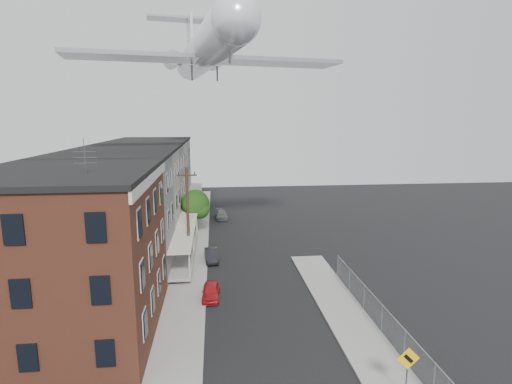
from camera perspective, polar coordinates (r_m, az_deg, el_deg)
The scene contains 18 objects.
sidewalk_left at distance 43.07m, azimuth -8.88°, elevation -7.41°, with size 3.00×62.00×0.12m, color gray.
sidewalk_right at distance 27.83m, azimuth 13.60°, elevation -18.00°, with size 3.00×26.00×0.12m, color gray.
curb_left at distance 43.01m, azimuth -6.94°, elevation -7.37°, with size 0.15×62.00×0.14m, color gray.
curb_right at distance 27.41m, azimuth 10.59°, elevation -18.33°, with size 0.15×26.00×0.14m, color gray.
corner_building at distance 26.76m, azimuth -25.19°, elevation -8.02°, with size 10.31×12.30×12.15m.
row_house_a at distance 35.52m, azimuth -20.19°, elevation -3.31°, with size 11.98×7.00×10.30m.
row_house_b at distance 42.17m, azimuth -17.91°, elevation -1.06°, with size 11.98×7.00×10.30m.
row_house_c at distance 48.93m, azimuth -16.26°, elevation 0.57°, with size 11.98×7.00×10.30m.
row_house_d at distance 55.74m, azimuth -15.01°, elevation 1.80°, with size 11.98×7.00×10.30m.
row_house_e at distance 62.60m, azimuth -14.04°, elevation 2.76°, with size 11.98×7.00×10.30m.
chainlink_fence at distance 27.10m, azimuth 17.55°, elevation -16.80°, with size 0.06×18.06×1.90m.
warning_sign at distance 21.41m, azimuth 20.85°, elevation -22.16°, with size 1.10×0.11×2.80m.
utility_pole at distance 36.06m, azimuth -9.71°, elevation -3.34°, with size 1.80×0.26×9.00m.
street_tree at distance 45.97m, azimuth -8.49°, elevation -1.88°, with size 3.22×3.20×5.20m.
car_near at distance 30.75m, azimuth -6.45°, elevation -13.90°, with size 1.27×3.17×1.08m, color #AF161A.
car_mid at distance 38.13m, azimuth -6.38°, elevation -8.94°, with size 1.19×3.41×1.12m, color black.
car_far at distance 53.59m, azimuth -4.97°, elevation -3.22°, with size 1.51×3.71×1.08m, color slate.
airplane at distance 40.75m, azimuth -7.33°, elevation 19.35°, with size 25.18×28.77×8.27m.
Camera 1 is at (-3.17, -16.95, 13.19)m, focal length 28.00 mm.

